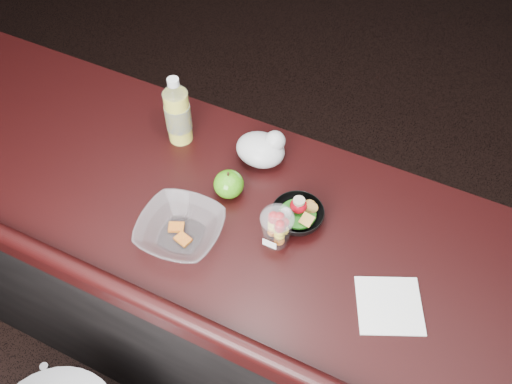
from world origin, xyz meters
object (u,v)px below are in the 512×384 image
(lemonade_bottle, at_px, (178,115))
(snack_bowl, at_px, (297,215))
(fruit_cup, at_px, (277,227))
(green_apple, at_px, (229,184))
(takeout_bowl, at_px, (180,230))

(lemonade_bottle, height_order, snack_bowl, lemonade_bottle)
(fruit_cup, bearing_deg, snack_bowl, 74.82)
(green_apple, height_order, snack_bowl, green_apple)
(fruit_cup, bearing_deg, green_apple, 154.71)
(snack_bowl, distance_m, takeout_bowl, 0.32)
(snack_bowl, bearing_deg, green_apple, 178.85)
(green_apple, distance_m, snack_bowl, 0.21)
(lemonade_bottle, bearing_deg, fruit_cup, -27.10)
(fruit_cup, xyz_separation_m, takeout_bowl, (-0.24, -0.10, -0.04))
(lemonade_bottle, xyz_separation_m, takeout_bowl, (0.19, -0.32, -0.07))
(green_apple, height_order, takeout_bowl, green_apple)
(lemonade_bottle, distance_m, snack_bowl, 0.48)
(green_apple, xyz_separation_m, snack_bowl, (0.21, -0.00, -0.01))
(green_apple, bearing_deg, fruit_cup, -25.29)
(fruit_cup, bearing_deg, takeout_bowl, -157.79)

